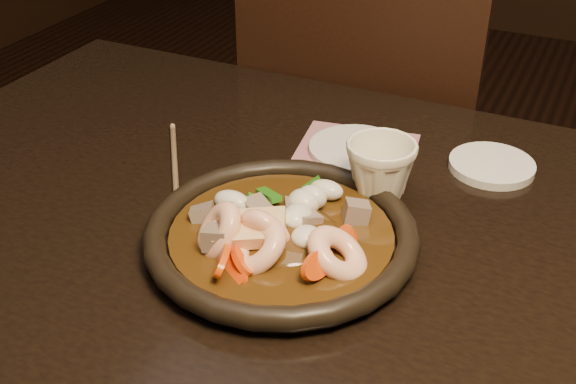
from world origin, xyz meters
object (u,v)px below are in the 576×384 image
at_px(chair, 366,164).
at_px(tea_cup, 380,170).
at_px(table, 429,341).
at_px(plate, 281,236).

distance_m(chair, tea_cup, 0.57).
relative_size(table, plate, 5.09).
distance_m(table, chair, 0.69).
xyz_separation_m(table, chair, (-0.29, 0.61, -0.16)).
height_order(plate, tea_cup, tea_cup).
xyz_separation_m(table, plate, (-0.18, -0.00, 0.09)).
xyz_separation_m(chair, tea_cup, (0.17, -0.47, 0.28)).
bearing_deg(chair, tea_cup, 106.30).
relative_size(chair, tea_cup, 10.66).
bearing_deg(chair, table, 111.38).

